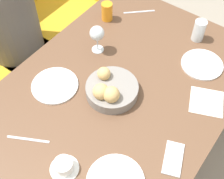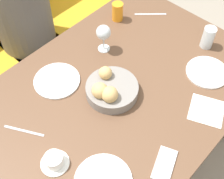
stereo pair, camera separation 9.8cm
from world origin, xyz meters
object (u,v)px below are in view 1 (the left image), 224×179
(couch, at_px, (16,42))
(coffee_cup, at_px, (64,166))
(water_tumbler, at_px, (199,30))
(wine_glass, at_px, (97,34))
(bread_basket, at_px, (110,89))
(napkin, at_px, (206,102))
(plate_near_right, at_px, (202,64))
(seated_person, at_px, (15,40))
(plate_far_center, at_px, (55,85))
(fork_silver, at_px, (139,12))
(cell_phone, at_px, (173,159))
(knife_silver, at_px, (28,139))
(juice_glass, at_px, (107,12))

(couch, bearing_deg, coffee_cup, -119.59)
(water_tumbler, height_order, wine_glass, wine_glass)
(bread_basket, height_order, napkin, bread_basket)
(plate_near_right, bearing_deg, seated_person, 104.04)
(bread_basket, relative_size, plate_far_center, 1.09)
(plate_far_center, bearing_deg, fork_silver, -1.69)
(seated_person, distance_m, cell_phone, 1.35)
(wine_glass, bearing_deg, bread_basket, -130.56)
(cell_phone, bearing_deg, knife_silver, 118.09)
(bread_basket, distance_m, fork_silver, 0.63)
(plate_near_right, height_order, water_tumbler, water_tumbler)
(plate_far_center, xyz_separation_m, wine_glass, (0.32, -0.02, 0.11))
(wine_glass, height_order, cell_phone, wine_glass)
(plate_far_center, distance_m, cell_phone, 0.65)
(water_tumbler, bearing_deg, juice_glass, 107.95)
(seated_person, distance_m, plate_near_right, 1.23)
(fork_silver, bearing_deg, plate_far_center, 178.31)
(seated_person, relative_size, water_tumbler, 9.84)
(seated_person, bearing_deg, cell_phone, -100.75)
(seated_person, bearing_deg, bread_basket, -98.66)
(bread_basket, distance_m, plate_far_center, 0.28)
(bread_basket, relative_size, wine_glass, 1.58)
(knife_silver, distance_m, napkin, 0.82)
(bread_basket, xyz_separation_m, napkin, (0.23, -0.39, -0.04))
(couch, distance_m, cell_phone, 1.56)
(seated_person, xyz_separation_m, plate_far_center, (-0.26, -0.65, 0.27))
(plate_far_center, relative_size, water_tumbler, 1.89)
(plate_far_center, distance_m, wine_glass, 0.33)
(wine_glass, bearing_deg, cell_phone, -115.91)
(water_tumbler, bearing_deg, cell_phone, -160.28)
(plate_far_center, distance_m, juice_glass, 0.55)
(water_tumbler, height_order, napkin, water_tumbler)
(napkin, distance_m, cell_phone, 0.34)
(couch, relative_size, seated_person, 1.29)
(water_tumbler, bearing_deg, knife_silver, 163.39)
(plate_near_right, xyz_separation_m, knife_silver, (-0.83, 0.41, -0.00))
(bread_basket, xyz_separation_m, fork_silver, (0.59, 0.23, -0.04))
(juice_glass, bearing_deg, knife_silver, -166.41)
(wine_glass, bearing_deg, water_tumbler, -44.65)
(couch, distance_m, fork_silver, 1.00)
(plate_near_right, xyz_separation_m, plate_far_center, (-0.55, 0.51, 0.00))
(juice_glass, xyz_separation_m, water_tumbler, (0.16, -0.49, 0.01))
(plate_far_center, bearing_deg, seated_person, 68.61)
(water_tumbler, distance_m, napkin, 0.43)
(couch, relative_size, plate_near_right, 7.20)
(wine_glass, distance_m, knife_silver, 0.61)
(fork_silver, bearing_deg, cell_phone, -138.03)
(plate_far_center, bearing_deg, bread_basket, -64.32)
(coffee_cup, xyz_separation_m, napkin, (0.64, -0.31, -0.02))
(juice_glass, height_order, water_tumbler, water_tumbler)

